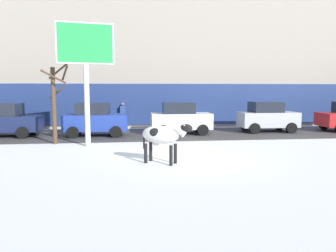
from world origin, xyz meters
The scene contains 12 objects.
ground_plane centered at (0.00, 0.00, 0.00)m, with size 120.00×120.00×0.00m, color white.
road_strip centered at (0.00, 7.17, 0.00)m, with size 60.00×5.60×0.01m, color #423F3F.
building_facade centered at (0.00, 13.62, 6.48)m, with size 44.00×6.10×13.00m.
cow_holstein centered at (-0.95, -0.47, 1.00)m, with size 1.84×1.32×1.54m.
billboard centered at (-4.00, 3.42, 4.31)m, with size 2.52×0.63×5.56m.
car_navy_sedan centered at (-9.13, 7.13, 0.91)m, with size 4.22×2.01×1.84m.
car_blue_hatchback centered at (-4.01, 6.87, 0.93)m, with size 3.52×1.95×1.86m.
car_white_hatchback centered at (0.87, 7.14, 0.93)m, with size 3.52×1.95×1.86m.
car_silver_hatchback centered at (6.36, 7.52, 0.93)m, with size 3.52×1.95×1.86m.
pedestrian_near_billboard centered at (-2.55, 10.30, 0.88)m, with size 0.36×0.24×1.73m.
pedestrian_by_cars centered at (8.26, 10.30, 0.88)m, with size 0.36×0.24×1.73m.
bare_tree_left_lot centered at (-5.61, 4.33, 2.10)m, with size 1.19×1.47×3.89m.
Camera 1 is at (-2.01, -11.74, 2.59)m, focal length 34.87 mm.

